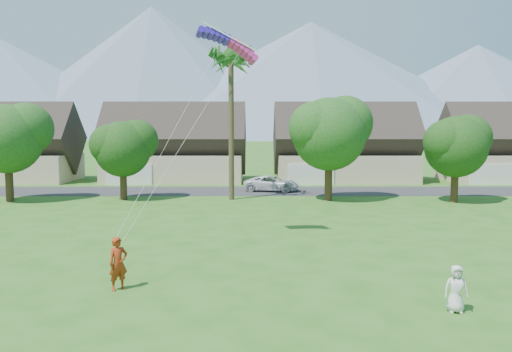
{
  "coord_description": "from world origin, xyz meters",
  "views": [
    {
      "loc": [
        -0.05,
        -12.74,
        6.04
      ],
      "look_at": [
        0.0,
        10.0,
        3.8
      ],
      "focal_mm": 35.0,
      "sensor_mm": 36.0,
      "label": 1
    }
  ],
  "objects_px": {
    "kite_flyer": "(118,264)",
    "parked_car": "(272,183)",
    "parafoil_kite": "(229,41)",
    "watcher": "(456,289)"
  },
  "relations": [
    {
      "from": "kite_flyer",
      "to": "parked_car",
      "type": "bearing_deg",
      "value": 37.66
    },
    {
      "from": "parked_car",
      "to": "parafoil_kite",
      "type": "distance_m",
      "value": 23.07
    },
    {
      "from": "parked_car",
      "to": "parafoil_kite",
      "type": "bearing_deg",
      "value": -176.01
    },
    {
      "from": "kite_flyer",
      "to": "parked_car",
      "type": "distance_m",
      "value": 29.42
    },
    {
      "from": "parafoil_kite",
      "to": "parked_car",
      "type": "bearing_deg",
      "value": 71.37
    },
    {
      "from": "kite_flyer",
      "to": "parafoil_kite",
      "type": "bearing_deg",
      "value": 25.4
    },
    {
      "from": "parked_car",
      "to": "kite_flyer",
      "type": "bearing_deg",
      "value": 178.9
    },
    {
      "from": "parked_car",
      "to": "watcher",
      "type": "bearing_deg",
      "value": -158.86
    },
    {
      "from": "kite_flyer",
      "to": "watcher",
      "type": "bearing_deg",
      "value": -50.31
    },
    {
      "from": "parafoil_kite",
      "to": "watcher",
      "type": "bearing_deg",
      "value": -62.87
    }
  ]
}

